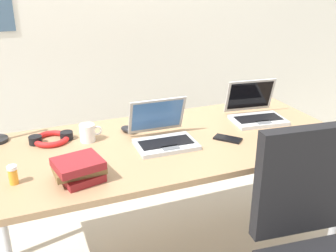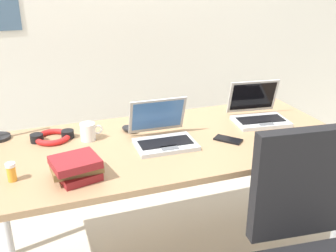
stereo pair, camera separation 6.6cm
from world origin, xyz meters
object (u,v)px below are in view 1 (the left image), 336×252
(headphones, at_px, (51,139))
(coffee_mug, at_px, (88,133))
(pill_bottle, at_px, (13,175))
(laptop_front_left, at_px, (163,135))
(laptop_by_keyboard, at_px, (256,112))
(cell_phone, at_px, (228,139))
(book_stack, at_px, (79,169))
(computer_mouse, at_px, (129,129))

(headphones, height_order, coffee_mug, coffee_mug)
(pill_bottle, bearing_deg, laptop_front_left, 11.55)
(laptop_by_keyboard, height_order, cell_phone, laptop_by_keyboard)
(headphones, bearing_deg, coffee_mug, -19.71)
(laptop_by_keyboard, xyz_separation_m, cell_phone, (-0.29, -0.19, -0.04))
(coffee_mug, bearing_deg, book_stack, -106.04)
(cell_phone, distance_m, headphones, 0.88)
(computer_mouse, distance_m, coffee_mug, 0.22)
(book_stack, bearing_deg, computer_mouse, 51.12)
(laptop_front_left, distance_m, computer_mouse, 0.23)
(laptop_front_left, height_order, book_stack, laptop_front_left)
(laptop_by_keyboard, height_order, coffee_mug, laptop_by_keyboard)
(pill_bottle, bearing_deg, headphones, 62.97)
(cell_phone, xyz_separation_m, coffee_mug, (-0.65, 0.24, 0.04))
(headphones, relative_size, book_stack, 1.00)
(headphones, height_order, book_stack, book_stack)
(computer_mouse, bearing_deg, headphones, 143.86)
(laptop_front_left, distance_m, cell_phone, 0.33)
(pill_bottle, xyz_separation_m, coffee_mug, (0.36, 0.30, 0.00))
(computer_mouse, xyz_separation_m, pill_bottle, (-0.58, -0.34, 0.02))
(laptop_front_left, relative_size, book_stack, 1.39)
(laptop_by_keyboard, bearing_deg, cell_phone, -146.36)
(headphones, relative_size, pill_bottle, 2.71)
(coffee_mug, bearing_deg, laptop_front_left, -25.50)
(book_stack, height_order, coffee_mug, book_stack)
(pill_bottle, relative_size, coffee_mug, 0.70)
(laptop_front_left, xyz_separation_m, coffee_mug, (-0.34, 0.16, 0.00))
(computer_mouse, relative_size, pill_bottle, 1.22)
(laptop_by_keyboard, distance_m, computer_mouse, 0.73)
(coffee_mug, bearing_deg, headphones, 160.29)
(computer_mouse, bearing_deg, coffee_mug, 156.50)
(computer_mouse, xyz_separation_m, cell_phone, (0.44, -0.27, -0.01))
(computer_mouse, height_order, coffee_mug, coffee_mug)
(laptop_by_keyboard, xyz_separation_m, laptop_front_left, (-0.60, -0.11, -0.00))
(pill_bottle, height_order, coffee_mug, coffee_mug)
(laptop_front_left, xyz_separation_m, book_stack, (-0.44, -0.21, 0.01))
(cell_phone, bearing_deg, coffee_mug, 118.80)
(headphones, bearing_deg, pill_bottle, -117.03)
(cell_phone, bearing_deg, laptop_by_keyboard, -7.19)
(laptop_by_keyboard, relative_size, computer_mouse, 3.31)
(laptop_by_keyboard, xyz_separation_m, pill_bottle, (-1.30, -0.25, -0.00))
(laptop_front_left, distance_m, pill_bottle, 0.71)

